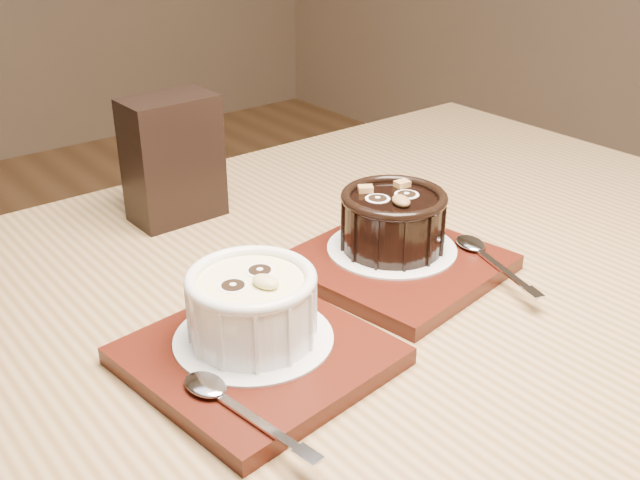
% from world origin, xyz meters
% --- Properties ---
extents(table, '(1.20, 0.81, 0.75)m').
position_xyz_m(table, '(-0.00, -0.26, 0.66)').
color(table, brown).
rests_on(table, ground).
extents(tray_left, '(0.20, 0.20, 0.01)m').
position_xyz_m(tray_left, '(-0.09, -0.29, 0.76)').
color(tray_left, '#42130B').
rests_on(tray_left, table).
extents(doily_left, '(0.13, 0.13, 0.00)m').
position_xyz_m(doily_left, '(-0.08, -0.28, 0.77)').
color(doily_left, silver).
rests_on(doily_left, tray_left).
extents(ramekin_white, '(0.10, 0.10, 0.06)m').
position_xyz_m(ramekin_white, '(-0.08, -0.28, 0.80)').
color(ramekin_white, white).
rests_on(ramekin_white, doily_left).
extents(spoon_left, '(0.05, 0.14, 0.01)m').
position_xyz_m(spoon_left, '(-0.14, -0.34, 0.77)').
color(spoon_left, silver).
rests_on(spoon_left, tray_left).
extents(tray_right, '(0.21, 0.21, 0.01)m').
position_xyz_m(tray_right, '(0.10, -0.24, 0.76)').
color(tray_right, '#42130B').
rests_on(tray_right, table).
extents(doily_right, '(0.13, 0.13, 0.00)m').
position_xyz_m(doily_right, '(0.11, -0.23, 0.77)').
color(doily_right, silver).
rests_on(doily_right, tray_right).
extents(ramekin_dark, '(0.10, 0.10, 0.06)m').
position_xyz_m(ramekin_dark, '(0.11, -0.23, 0.80)').
color(ramekin_dark, black).
rests_on(ramekin_dark, doily_right).
extents(spoon_right, '(0.06, 0.14, 0.01)m').
position_xyz_m(spoon_right, '(0.17, -0.31, 0.77)').
color(spoon_right, silver).
rests_on(spoon_right, tray_right).
extents(condiment_stand, '(0.10, 0.06, 0.14)m').
position_xyz_m(condiment_stand, '(-0.00, 0.01, 0.82)').
color(condiment_stand, black).
rests_on(condiment_stand, table).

